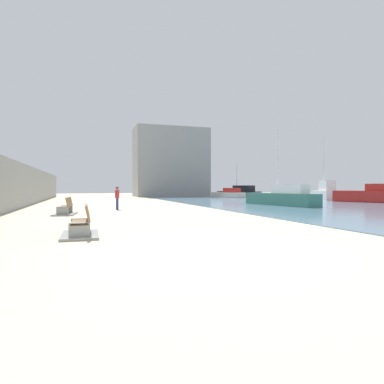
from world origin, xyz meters
The scene contains 12 objects.
ground_plane centered at (0.00, 18.00, 0.00)m, with size 120.00×120.00×0.00m, color beige.
seawall centered at (-7.50, 18.00, 1.65)m, with size 0.80×64.00×3.31m, color gray.
water_bay centered at (24.00, 18.00, 0.02)m, with size 36.00×68.00×0.04m, color slate.
bench_near centered at (-2.89, 3.32, 0.23)m, with size 1.13×2.11×0.98m.
bench_far centered at (-3.80, 12.04, 0.23)m, with size 1.33×2.21×0.98m.
person_walking centered at (-0.66, 15.42, 0.92)m, with size 0.32×0.47×1.59m.
boat_far_right centered at (24.30, 24.70, 0.91)m, with size 2.52×4.44×7.81m.
boat_outer centered at (16.98, 36.02, 0.56)m, with size 3.31×5.84×1.39m.
boat_distant centered at (24.34, 17.60, 0.76)m, with size 4.51×7.61×1.83m.
boat_far_left centered at (12.66, 15.95, 0.71)m, with size 2.45×7.72×6.49m.
boat_mid_bay centered at (21.68, 41.91, 0.69)m, with size 4.93×8.15×5.46m.
harbor_building centered at (10.98, 46.00, 5.65)m, with size 12.00×6.00×11.30m, color gray.
Camera 1 is at (-2.78, -7.56, 1.53)m, focal length 30.92 mm.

